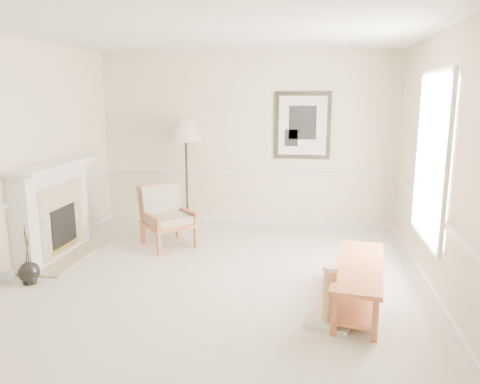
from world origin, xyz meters
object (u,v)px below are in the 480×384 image
bench (359,278)px  scratching_post (329,306)px  floor_vase (29,273)px  armchair (166,213)px  floor_lamp (186,133)px

bench → scratching_post: 0.59m
floor_vase → scratching_post: (3.48, -0.47, 0.05)m
armchair → floor_lamp: floor_lamp is taller
floor_lamp → bench: floor_lamp is taller
floor_lamp → bench: (2.59, -2.69, -1.27)m
floor_lamp → scratching_post: floor_lamp is taller
bench → floor_vase: bearing=-179.9°
floor_vase → floor_lamp: 3.29m
armchair → floor_lamp: (0.06, 0.99, 1.10)m
bench → scratching_post: size_ratio=2.79×
floor_vase → bench: size_ratio=0.44×
floor_vase → floor_lamp: bearing=65.8°
floor_vase → scratching_post: size_ratio=1.23×
floor_vase → scratching_post: 3.51m
armchair → bench: (2.65, -1.69, -0.17)m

